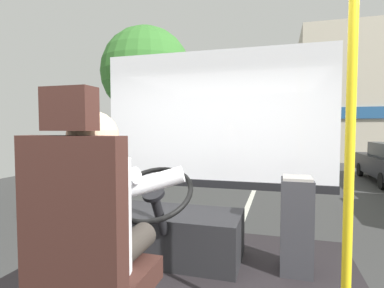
{
  "coord_description": "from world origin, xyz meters",
  "views": [
    {
      "loc": [
        0.68,
        -1.58,
        1.84
      ],
      "look_at": [
        -0.24,
        1.6,
        1.66
      ],
      "focal_mm": 28.19,
      "sensor_mm": 36.0,
      "label": 1
    }
  ],
  "objects_px": {
    "steering_console": "(175,233)",
    "fare_box": "(296,225)",
    "bus_driver": "(99,209)",
    "handrail_pole": "(350,129)",
    "driver_seat": "(87,255)"
  },
  "relations": [
    {
      "from": "driver_seat",
      "to": "bus_driver",
      "type": "bearing_deg",
      "value": 90.0
    },
    {
      "from": "driver_seat",
      "to": "bus_driver",
      "type": "relative_size",
      "value": 1.67
    },
    {
      "from": "bus_driver",
      "to": "handrail_pole",
      "type": "xyz_separation_m",
      "value": [
        1.15,
        0.27,
        0.39
      ]
    },
    {
      "from": "bus_driver",
      "to": "steering_console",
      "type": "xyz_separation_m",
      "value": [
        -0.0,
        1.11,
        -0.5
      ]
    },
    {
      "from": "steering_console",
      "to": "fare_box",
      "type": "distance_m",
      "value": 0.99
    },
    {
      "from": "bus_driver",
      "to": "fare_box",
      "type": "relative_size",
      "value": 1.04
    },
    {
      "from": "driver_seat",
      "to": "handrail_pole",
      "type": "distance_m",
      "value": 1.34
    },
    {
      "from": "bus_driver",
      "to": "handrail_pole",
      "type": "height_order",
      "value": "handrail_pole"
    },
    {
      "from": "fare_box",
      "to": "driver_seat",
      "type": "bearing_deg",
      "value": -127.65
    },
    {
      "from": "steering_console",
      "to": "handrail_pole",
      "type": "height_order",
      "value": "handrail_pole"
    },
    {
      "from": "steering_console",
      "to": "handrail_pole",
      "type": "xyz_separation_m",
      "value": [
        1.15,
        -0.84,
        0.89
      ]
    },
    {
      "from": "bus_driver",
      "to": "steering_console",
      "type": "height_order",
      "value": "bus_driver"
    },
    {
      "from": "driver_seat",
      "to": "bus_driver",
      "type": "xyz_separation_m",
      "value": [
        0.0,
        0.1,
        0.18
      ]
    },
    {
      "from": "handrail_pole",
      "to": "steering_console",
      "type": "bearing_deg",
      "value": 143.87
    },
    {
      "from": "driver_seat",
      "to": "steering_console",
      "type": "distance_m",
      "value": 1.25
    }
  ]
}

